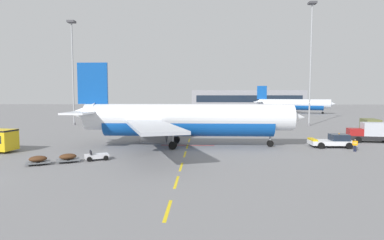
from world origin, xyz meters
The scene contains 12 objects.
ground centered at (40.00, 40.00, 0.00)m, with size 400.00×400.00×0.00m, color slate.
apron_paint_markings centered at (18.00, 37.41, 0.00)m, with size 8.00×95.41×0.01m.
airliner_foreground centered at (17.54, 21.07, 3.95)m, with size 34.67×34.63×12.20m.
pushback_tug centered at (38.96, 20.91, 0.90)m, with size 6.03×3.25×2.08m.
airliner_mid_left centered at (57.54, 108.68, 3.74)m, with size 32.00×30.64×11.55m.
catering_truck centered at (47.38, 26.20, 1.65)m, with size 7.31×3.58×3.14m.
fuel_service_truck centered at (50.80, 33.22, 1.65)m, with size 3.67×7.33×3.14m.
baggage_train centered at (5.29, 9.41, 0.52)m, with size 8.32×5.23×1.14m.
ground_crew_worker centered at (40.48, 17.47, 0.93)m, with size 0.62×0.36×1.64m.
apron_light_mast_near centered at (-12.07, 53.44, 15.95)m, with size 1.80×1.80×25.75m.
apron_light_mast_far centered at (46.31, 53.50, 18.07)m, with size 1.80×1.80×29.68m.
terminal_satellite centered at (45.23, 157.07, 5.16)m, with size 61.92×19.97×11.88m.
Camera 1 is at (20.26, -24.99, 7.44)m, focal length 29.72 mm.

